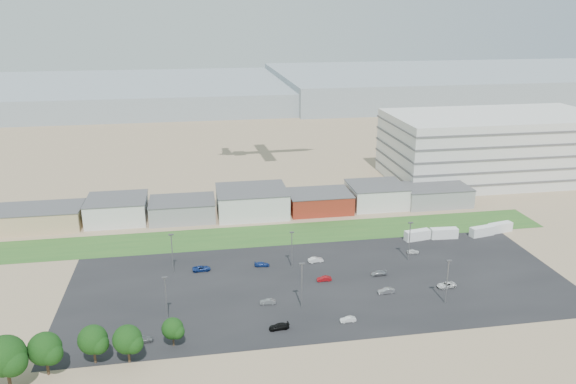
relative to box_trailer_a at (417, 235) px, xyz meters
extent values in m
plane|color=#957C5E|center=(-38.30, -41.51, -1.41)|extent=(700.00, 700.00, 0.00)
cube|color=black|center=(-33.30, -21.51, -1.41)|extent=(120.00, 50.00, 0.01)
cube|color=#2A5A21|center=(-38.30, 10.49, -1.40)|extent=(160.00, 16.00, 0.02)
cube|color=silver|center=(51.70, 53.49, 11.09)|extent=(80.00, 40.00, 25.00)
imported|color=silver|center=(-4.32, -28.59, -0.78)|extent=(4.75, 2.59, 1.26)
imported|color=#A5A5AA|center=(-19.37, -28.97, -0.76)|extent=(4.01, 1.50, 1.31)
imported|color=black|center=(-46.35, -39.81, -0.79)|extent=(4.37, 2.06, 1.23)
imported|color=#595B5E|center=(-47.24, -29.13, -0.83)|extent=(3.64, 1.58, 1.16)
imported|color=navy|center=(-46.07, -9.74, -0.85)|extent=(4.01, 2.04, 1.12)
imported|color=maroon|center=(-32.19, -20.43, -0.82)|extent=(3.57, 1.26, 1.17)
imported|color=silver|center=(-4.81, -8.85, -0.85)|extent=(3.38, 1.60, 1.12)
imported|color=navy|center=(-61.48, -9.76, -0.78)|extent=(4.64, 2.32, 1.26)
imported|color=#595B5E|center=(-73.88, -39.74, -0.79)|extent=(4.28, 1.78, 1.24)
imported|color=silver|center=(-31.92, -9.68, -0.75)|extent=(4.12, 1.85, 1.31)
imported|color=#A5A5AA|center=(-18.13, -19.76, -0.82)|extent=(4.08, 1.73, 1.17)
imported|color=silver|center=(-31.51, -39.46, -0.86)|extent=(3.40, 1.27, 1.11)
camera|label=1|loc=(-61.74, -140.01, 61.97)|focal=35.00mm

